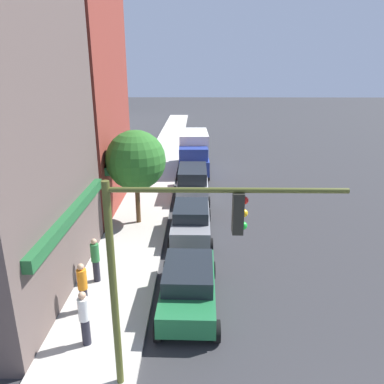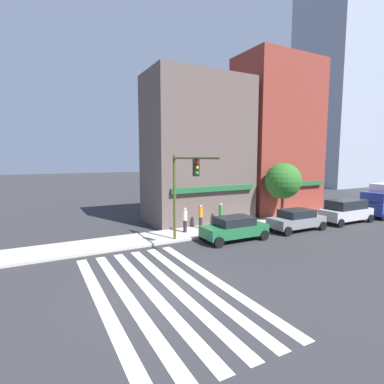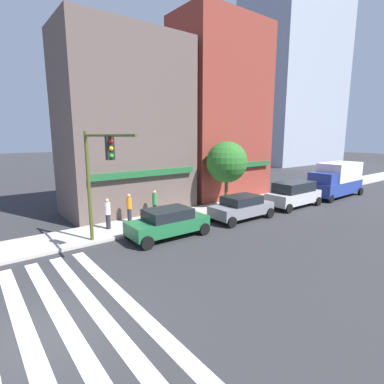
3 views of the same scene
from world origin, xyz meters
TOP-DOWN VIEW (x-y plane):
  - storefront_row at (12.91, 11.50)m, footprint 17.51×5.30m
  - traffic_signal at (3.53, 5.08)m, footprint 0.32×5.34m
  - sedan_green at (7.07, 4.70)m, footprint 4.43×2.02m
  - sedan_grey at (12.80, 4.70)m, footprint 4.42×2.02m
  - suv_silver at (18.60, 4.70)m, footprint 4.70×2.12m
  - box_truck_blue at (24.98, 4.70)m, footprint 6.26×2.42m
  - pedestrian_green_top at (8.36, 8.24)m, footprint 0.32×0.32m
  - pedestrian_white_shirt at (4.92, 7.67)m, footprint 0.32×0.32m
  - pedestrian_orange_vest at (6.51, 8.18)m, footprint 0.32×0.32m
  - street_tree at (14.11, 7.50)m, footprint 3.03×3.03m

SIDE VIEW (x-z plane):
  - sedan_green at x=7.07m, z-range 0.05..1.64m
  - sedan_grey at x=12.80m, z-range 0.05..1.64m
  - suv_silver at x=18.60m, z-range 0.06..2.00m
  - pedestrian_green_top at x=8.36m, z-range 0.19..1.96m
  - pedestrian_white_shirt at x=4.92m, z-range 0.19..1.96m
  - pedestrian_orange_vest at x=6.51m, z-range 0.19..1.96m
  - box_truck_blue at x=24.98m, z-range 0.07..3.11m
  - street_tree at x=14.11m, z-range 1.06..5.93m
  - traffic_signal at x=3.53m, z-range 1.11..6.75m
  - storefront_row at x=12.91m, z-range -0.64..14.33m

